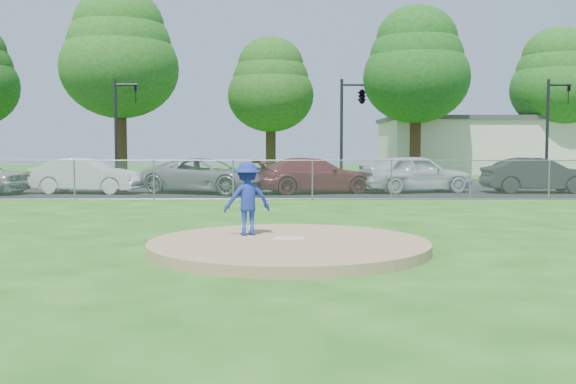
# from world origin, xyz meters

# --- Properties ---
(ground) EXTENTS (120.00, 120.00, 0.00)m
(ground) POSITION_xyz_m (0.00, 10.00, 0.00)
(ground) COLOR #1C5512
(ground) RESTS_ON ground
(pitchers_mound) EXTENTS (5.40, 5.40, 0.20)m
(pitchers_mound) POSITION_xyz_m (0.00, 0.00, 0.10)
(pitchers_mound) COLOR #997A54
(pitchers_mound) RESTS_ON ground
(pitching_rubber) EXTENTS (0.60, 0.15, 0.04)m
(pitching_rubber) POSITION_xyz_m (0.00, 0.20, 0.22)
(pitching_rubber) COLOR white
(pitching_rubber) RESTS_ON pitchers_mound
(chain_link_fence) EXTENTS (40.00, 0.06, 1.50)m
(chain_link_fence) POSITION_xyz_m (0.00, 12.00, 0.75)
(chain_link_fence) COLOR gray
(chain_link_fence) RESTS_ON ground
(parking_lot) EXTENTS (50.00, 8.00, 0.01)m
(parking_lot) POSITION_xyz_m (0.00, 16.50, 0.01)
(parking_lot) COLOR black
(parking_lot) RESTS_ON ground
(street) EXTENTS (60.00, 7.00, 0.01)m
(street) POSITION_xyz_m (0.00, 24.00, 0.00)
(street) COLOR black
(street) RESTS_ON ground
(commercial_building) EXTENTS (16.40, 9.40, 4.30)m
(commercial_building) POSITION_xyz_m (16.00, 38.00, 2.16)
(commercial_building) COLOR beige
(commercial_building) RESTS_ON ground
(tree_left) EXTENTS (7.84, 7.84, 12.53)m
(tree_left) POSITION_xyz_m (-11.00, 31.00, 8.24)
(tree_left) COLOR #372214
(tree_left) RESTS_ON ground
(tree_center) EXTENTS (6.16, 6.16, 9.84)m
(tree_center) POSITION_xyz_m (-1.00, 34.00, 6.47)
(tree_center) COLOR #322312
(tree_center) RESTS_ON ground
(tree_right) EXTENTS (7.28, 7.28, 11.63)m
(tree_right) POSITION_xyz_m (9.00, 32.00, 7.65)
(tree_right) COLOR #351E13
(tree_right) RESTS_ON ground
(tree_far_right) EXTENTS (6.72, 6.72, 10.74)m
(tree_far_right) POSITION_xyz_m (20.00, 35.00, 7.06)
(tree_far_right) COLOR #382114
(tree_far_right) RESTS_ON ground
(traffic_signal_left) EXTENTS (1.28, 0.20, 5.60)m
(traffic_signal_left) POSITION_xyz_m (-8.76, 22.00, 3.36)
(traffic_signal_left) COLOR black
(traffic_signal_left) RESTS_ON ground
(traffic_signal_center) EXTENTS (1.42, 2.48, 5.60)m
(traffic_signal_center) POSITION_xyz_m (3.97, 22.00, 4.61)
(traffic_signal_center) COLOR black
(traffic_signal_center) RESTS_ON ground
(traffic_signal_right) EXTENTS (1.28, 0.20, 5.60)m
(traffic_signal_right) POSITION_xyz_m (14.24, 22.00, 3.36)
(traffic_signal_right) COLOR black
(traffic_signal_right) RESTS_ON ground
(pitcher) EXTENTS (1.09, 0.82, 1.50)m
(pitcher) POSITION_xyz_m (-0.84, 0.81, 0.95)
(pitcher) COLOR navy
(pitcher) RESTS_ON pitchers_mound
(traffic_cone) EXTENTS (0.41, 0.41, 0.80)m
(traffic_cone) POSITION_xyz_m (-7.02, 15.39, 0.41)
(traffic_cone) COLOR #D6610B
(traffic_cone) RESTS_ON parking_lot
(parked_car_white) EXTENTS (4.75, 2.14, 1.51)m
(parked_car_white) POSITION_xyz_m (-8.56, 15.45, 0.77)
(parked_car_white) COLOR silver
(parked_car_white) RESTS_ON parking_lot
(parked_car_gray) EXTENTS (5.99, 4.40, 1.51)m
(parked_car_gray) POSITION_xyz_m (-3.42, 15.51, 0.77)
(parked_car_gray) COLOR gray
(parked_car_gray) RESTS_ON parking_lot
(parked_car_darkred) EXTENTS (5.61, 3.36, 1.52)m
(parked_car_darkred) POSITION_xyz_m (1.27, 15.46, 0.77)
(parked_car_darkred) COLOR maroon
(parked_car_darkred) RESTS_ON parking_lot
(parked_car_pearl) EXTENTS (5.29, 3.13, 1.69)m
(parked_car_pearl) POSITION_xyz_m (5.72, 15.95, 0.85)
(parked_car_pearl) COLOR silver
(parked_car_pearl) RESTS_ON parking_lot
(parked_car_charcoal) EXTENTS (4.68, 1.71, 1.53)m
(parked_car_charcoal) POSITION_xyz_m (11.01, 15.67, 0.78)
(parked_car_charcoal) COLOR black
(parked_car_charcoal) RESTS_ON parking_lot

